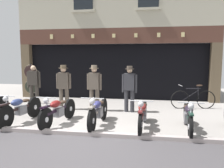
{
  "coord_description": "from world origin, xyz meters",
  "views": [
    {
      "loc": [
        1.62,
        -5.3,
        1.96
      ],
      "look_at": [
        0.29,
        2.63,
        1.03
      ],
      "focal_mm": 36.36,
      "sensor_mm": 36.0,
      "label": 1
    }
  ],
  "objects": [
    {
      "name": "shop_facade",
      "position": [
        0.0,
        7.0,
        1.73
      ],
      "size": [
        9.59,
        4.42,
        6.43
      ],
      "color": "black",
      "rests_on": "ground"
    },
    {
      "name": "salesman_right",
      "position": [
        -0.39,
        2.76,
        0.94
      ],
      "size": [
        0.56,
        0.34,
        1.69
      ],
      "rotation": [
        0.0,
        0.0,
        3.08
      ],
      "color": "brown",
      "rests_on": "ground"
    },
    {
      "name": "salesman_left",
      "position": [
        -2.92,
        2.99,
        0.91
      ],
      "size": [
        0.56,
        0.25,
        1.65
      ],
      "rotation": [
        0.0,
        0.0,
        3.18
      ],
      "color": "#38332D",
      "rests_on": "ground"
    },
    {
      "name": "tyre_sign_pole",
      "position": [
        -3.36,
        3.57,
        1.03
      ],
      "size": [
        0.58,
        0.06,
        1.71
      ],
      "color": "#232328",
      "rests_on": "ground"
    },
    {
      "name": "assistant_far_right",
      "position": [
        0.9,
        2.78,
        0.92
      ],
      "size": [
        0.55,
        0.33,
        1.67
      ],
      "rotation": [
        0.0,
        0.0,
        2.99
      ],
      "color": "#2D2D33",
      "rests_on": "ground"
    },
    {
      "name": "motorcycle_center",
      "position": [
        0.18,
        0.92,
        0.43
      ],
      "size": [
        0.62,
        2.03,
        0.93
      ],
      "rotation": [
        0.0,
        0.0,
        3.11
      ],
      "color": "black",
      "rests_on": "ground"
    },
    {
      "name": "motorcycle_center_left",
      "position": [
        -1.02,
        0.87,
        0.42
      ],
      "size": [
        0.62,
        1.99,
        0.91
      ],
      "rotation": [
        0.0,
        0.0,
        3.01
      ],
      "color": "black",
      "rests_on": "ground"
    },
    {
      "name": "ground",
      "position": [
        0.0,
        -0.98,
        -0.04
      ],
      "size": [
        21.29,
        22.0,
        0.18
      ],
      "color": "gray"
    },
    {
      "name": "shopkeeper_center",
      "position": [
        -1.59,
        2.78,
        0.94
      ],
      "size": [
        0.56,
        0.35,
        1.69
      ],
      "rotation": [
        0.0,
        0.0,
        3.25
      ],
      "color": "brown",
      "rests_on": "ground"
    },
    {
      "name": "motorcycle_right",
      "position": [
        2.65,
        0.87,
        0.42
      ],
      "size": [
        0.62,
        1.96,
        0.9
      ],
      "rotation": [
        0.0,
        0.0,
        3.08
      ],
      "color": "black",
      "rests_on": "ground"
    },
    {
      "name": "leaning_bicycle",
      "position": [
        3.29,
        3.73,
        0.38
      ],
      "size": [
        1.71,
        0.5,
        0.95
      ],
      "rotation": [
        0.0,
        0.0,
        1.73
      ],
      "color": "black",
      "rests_on": "ground"
    },
    {
      "name": "motorcycle_left",
      "position": [
        -2.21,
        0.84,
        0.43
      ],
      "size": [
        0.62,
        2.01,
        0.93
      ],
      "rotation": [
        0.0,
        0.0,
        3.03
      ],
      "color": "black",
      "rests_on": "ground"
    },
    {
      "name": "motorcycle_center_right",
      "position": [
        1.45,
        0.9,
        0.42
      ],
      "size": [
        0.62,
        2.05,
        0.91
      ],
      "rotation": [
        0.0,
        0.0,
        3.09
      ],
      "color": "black",
      "rests_on": "ground"
    },
    {
      "name": "advert_board_near",
      "position": [
        1.35,
        5.4,
        1.86
      ],
      "size": [
        0.79,
        0.03,
        0.9
      ],
      "color": "silver"
    }
  ]
}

